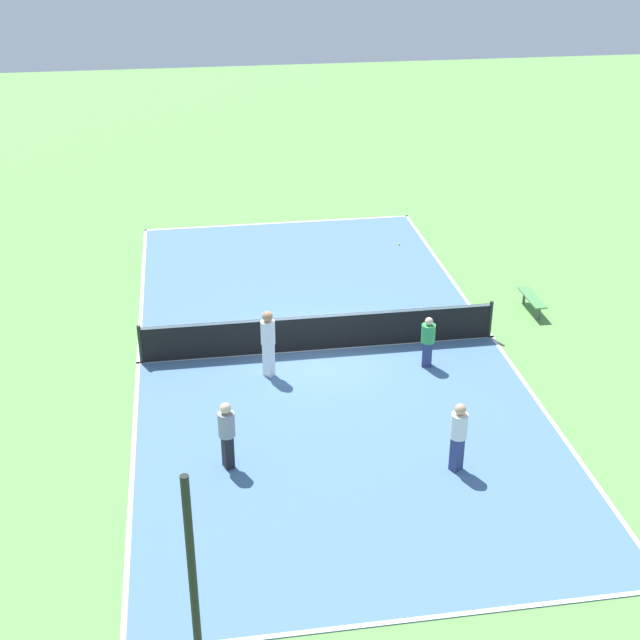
{
  "coord_description": "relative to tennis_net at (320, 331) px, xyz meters",
  "views": [
    {
      "loc": [
        3.22,
        20.7,
        11.38
      ],
      "look_at": [
        0.0,
        0.0,
        0.9
      ],
      "focal_mm": 50.0,
      "sensor_mm": 36.0,
      "label": 1
    }
  ],
  "objects": [
    {
      "name": "tennis_ball_right_alley",
      "position": [
        2.87,
        -0.15,
        -0.51
      ],
      "size": [
        0.07,
        0.07,
        0.07
      ],
      "primitive_type": "sphere",
      "color": "#CCE033",
      "rests_on": "court_surface"
    },
    {
      "name": "player_far_green",
      "position": [
        -2.59,
        1.29,
        0.23
      ],
      "size": [
        0.45,
        0.45,
        1.38
      ],
      "rotation": [
        0.0,
        0.0,
        2.86
      ],
      "color": "navy",
      "rests_on": "court_surface"
    },
    {
      "name": "player_far_white",
      "position": [
        -2.04,
        5.74,
        0.38
      ],
      "size": [
        0.5,
        0.5,
        1.61
      ],
      "rotation": [
        0.0,
        0.0,
        3.75
      ],
      "color": "navy",
      "rests_on": "court_surface"
    },
    {
      "name": "fence_post_back_right",
      "position": [
        3.51,
        11.3,
        1.7
      ],
      "size": [
        0.12,
        0.12,
        4.54
      ],
      "color": "black",
      "rests_on": "ground_plane"
    },
    {
      "name": "bench",
      "position": [
        -6.45,
        -1.42,
        -0.18
      ],
      "size": [
        0.36,
        1.48,
        0.45
      ],
      "rotation": [
        0.0,
        0.0,
        1.57
      ],
      "color": "#4C8C4C",
      "rests_on": "ground_plane"
    },
    {
      "name": "tennis_net",
      "position": [
        0.0,
        0.0,
        0.0
      ],
      "size": [
        9.49,
        0.1,
        1.07
      ],
      "color": "black",
      "rests_on": "court_surface"
    },
    {
      "name": "ground_plane",
      "position": [
        0.0,
        0.0,
        -0.56
      ],
      "size": [
        80.0,
        80.0,
        0.0
      ],
      "primitive_type": "plane",
      "color": "#60934C"
    },
    {
      "name": "court_surface",
      "position": [
        0.0,
        0.0,
        -0.55
      ],
      "size": [
        9.69,
        19.7,
        0.02
      ],
      "color": "#4C729E",
      "rests_on": "ground_plane"
    },
    {
      "name": "tennis_ball_far_baseline",
      "position": [
        -3.84,
        -7.01,
        -0.51
      ],
      "size": [
        0.07,
        0.07,
        0.07
      ],
      "primitive_type": "sphere",
      "color": "#CCE033",
      "rests_on": "court_surface"
    },
    {
      "name": "player_baseline_gray",
      "position": [
        2.75,
        4.91,
        0.36
      ],
      "size": [
        0.46,
        0.46,
        1.59
      ],
      "rotation": [
        0.0,
        0.0,
        5.03
      ],
      "color": "black",
      "rests_on": "court_surface"
    },
    {
      "name": "player_near_white",
      "position": [
        1.49,
        1.16,
        0.49
      ],
      "size": [
        0.51,
        0.51,
        1.79
      ],
      "rotation": [
        0.0,
        0.0,
        2.33
      ],
      "color": "white",
      "rests_on": "court_surface"
    }
  ]
}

